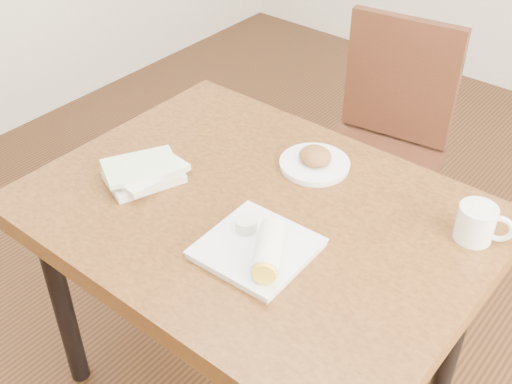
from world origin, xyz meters
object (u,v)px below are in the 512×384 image
Objects in this scene: plate_scone at (315,161)px; book_stack at (145,173)px; table at (256,232)px; coffee_mug at (478,223)px; chair_far at (383,137)px; plate_burrito at (260,248)px.

plate_scone is 0.84× the size of book_stack.
coffee_mug reaches higher than table.
coffee_mug is (0.54, -0.55, 0.25)m from chair_far.
table is 0.21m from plate_burrito.
coffee_mug is at bearing -0.20° from plate_scone.
plate_scone is at bearing 179.80° from coffee_mug.
chair_far is 0.98m from plate_burrito.
plate_burrito is 1.08× the size of book_stack.
chair_far is 0.96m from book_stack.
chair_far is 0.82m from coffee_mug.
coffee_mug is 0.57× the size of book_stack.
table is 0.81m from chair_far.
coffee_mug is at bearing 46.24° from plate_burrito.
table is 8.61× the size of coffee_mug.
plate_burrito is at bearing -73.73° from plate_scone.
chair_far is 0.60m from plate_scone.
table is 4.58× the size of plate_burrito.
chair_far is at bearing 97.52° from plate_scone.
coffee_mug reaches higher than plate_burrito.
chair_far is 7.09× the size of coffee_mug.
table is at bearing -92.86° from plate_scone.
book_stack is at bearing 175.12° from plate_burrito.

